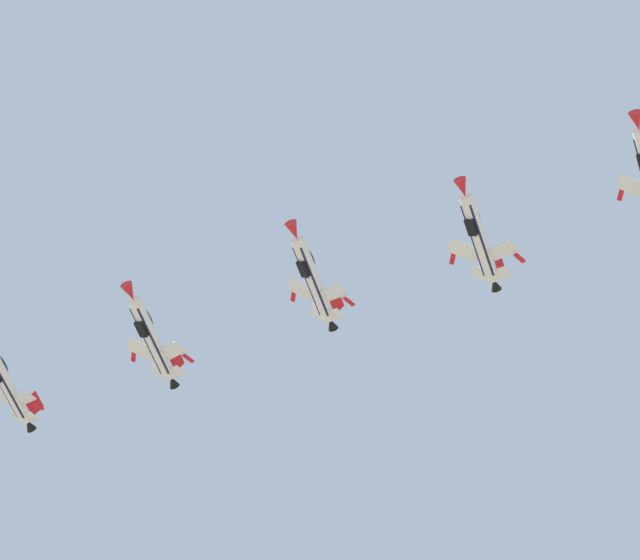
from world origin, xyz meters
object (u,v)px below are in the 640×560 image
object	(u,v)px
fighter_jet_right_wing	(313,277)
fighter_jet_right_outer	(6,382)
fighter_jet_left_wing	(479,236)
fighter_jet_left_outer	(151,337)

from	to	relation	value
fighter_jet_right_wing	fighter_jet_right_outer	xyz separation A→B (m)	(-42.69, 0.53, 0.08)
fighter_jet_left_wing	fighter_jet_right_outer	xyz separation A→B (m)	(-63.78, -0.84, 0.88)
fighter_jet_left_wing	fighter_jet_left_outer	world-z (taller)	fighter_jet_left_wing
fighter_jet_right_wing	fighter_jet_left_outer	bearing A→B (deg)	-1.74
fighter_jet_left_wing	fighter_jet_left_outer	distance (m)	42.97
fighter_jet_right_outer	fighter_jet_left_wing	bearing A→B (deg)	179.66
fighter_jet_right_wing	fighter_jet_left_wing	bearing A→B (deg)	-177.38
fighter_jet_left_outer	fighter_jet_right_wing	bearing A→B (deg)	178.26
fighter_jet_left_wing	fighter_jet_right_wing	distance (m)	21.14
fighter_jet_left_outer	fighter_jet_right_outer	distance (m)	20.86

